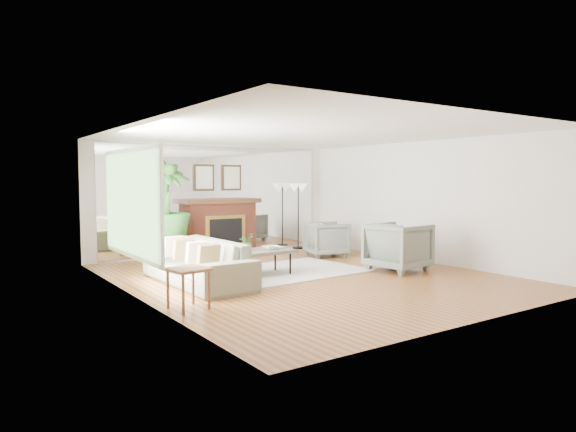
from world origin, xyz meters
TOP-DOWN VIEW (x-y plane):
  - ground at (0.00, 0.00)m, footprint 7.00×7.00m
  - wall_left at (-2.99, 0.00)m, footprint 0.02×7.00m
  - wall_right at (2.99, 0.00)m, footprint 0.02×7.00m
  - wall_back at (0.00, 3.49)m, footprint 6.00×0.02m
  - mirror_panel at (0.00, 3.47)m, footprint 5.40×0.04m
  - window_panel at (-2.96, 0.40)m, footprint 0.04×2.40m
  - fireplace at (0.00, 3.26)m, footprint 1.85×0.83m
  - area_rug at (-0.04, 0.56)m, footprint 2.84×2.11m
  - coffee_table at (-0.69, 0.47)m, footprint 1.17×0.69m
  - sofa at (-1.86, 0.49)m, footprint 1.00×2.46m
  - armchair_back at (1.80, 1.69)m, footprint 1.05×1.03m
  - armchair_front at (1.75, -0.50)m, footprint 1.09×1.06m
  - side_table at (-2.65, -0.97)m, footprint 0.54×0.54m
  - potted_ficus at (-1.66, 2.48)m, footprint 1.28×1.28m
  - floor_lamp at (2.03, 3.10)m, footprint 0.52×0.29m
  - tabletop_plant at (-0.91, 0.54)m, footprint 0.34×0.32m
  - fruit_bowl at (-0.50, 0.40)m, footprint 0.27×0.27m
  - book at (-0.41, 0.57)m, footprint 0.24×0.32m

SIDE VIEW (x-z plane):
  - ground at x=0.00m, z-range 0.00..0.00m
  - area_rug at x=-0.04m, z-range 0.00..0.03m
  - sofa at x=-1.86m, z-range 0.00..0.71m
  - armchair_back at x=1.80m, z-range 0.00..0.77m
  - coffee_table at x=-0.69m, z-range 0.20..0.66m
  - armchair_front at x=1.75m, z-range 0.00..0.90m
  - side_table at x=-2.65m, z-range 0.19..0.73m
  - book at x=-0.41m, z-range 0.47..0.49m
  - fruit_bowl at x=-0.50m, z-range 0.47..0.54m
  - tabletop_plant at x=-0.91m, z-range 0.47..0.78m
  - fireplace at x=0.00m, z-range -0.37..1.68m
  - potted_ficus at x=-1.66m, z-range 0.07..2.21m
  - wall_left at x=-2.99m, z-range 0.00..2.50m
  - wall_right at x=2.99m, z-range 0.00..2.50m
  - wall_back at x=0.00m, z-range 0.00..2.50m
  - mirror_panel at x=0.00m, z-range 0.05..2.45m
  - window_panel at x=-2.96m, z-range 0.60..2.10m
  - floor_lamp at x=2.03m, z-range 0.57..2.18m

